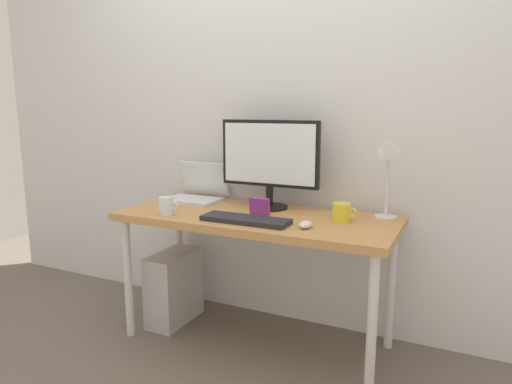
% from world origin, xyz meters
% --- Properties ---
extents(ground_plane, '(6.00, 6.00, 0.00)m').
position_xyz_m(ground_plane, '(0.00, 0.00, 0.00)').
color(ground_plane, '#665B51').
extents(back_wall, '(4.40, 0.04, 2.60)m').
position_xyz_m(back_wall, '(0.00, 0.36, 1.30)').
color(back_wall, silver).
rests_on(back_wall, ground_plane).
extents(desk, '(1.45, 0.61, 0.71)m').
position_xyz_m(desk, '(0.00, 0.00, 0.64)').
color(desk, '#B7844C').
rests_on(desk, ground_plane).
extents(monitor, '(0.56, 0.20, 0.48)m').
position_xyz_m(monitor, '(-0.00, 0.17, 0.98)').
color(monitor, black).
rests_on(monitor, desk).
extents(laptop, '(0.32, 0.29, 0.22)m').
position_xyz_m(laptop, '(-0.48, 0.19, 0.77)').
color(laptop, silver).
rests_on(laptop, desk).
extents(desk_lamp, '(0.11, 0.16, 0.43)m').
position_xyz_m(desk_lamp, '(0.62, 0.17, 1.01)').
color(desk_lamp, silver).
rests_on(desk_lamp, desk).
extents(keyboard, '(0.44, 0.14, 0.02)m').
position_xyz_m(keyboard, '(0.02, -0.16, 0.72)').
color(keyboard, '#232328').
rests_on(keyboard, desk).
extents(mouse, '(0.06, 0.09, 0.03)m').
position_xyz_m(mouse, '(0.32, -0.14, 0.73)').
color(mouse, silver).
rests_on(mouse, desk).
extents(coffee_mug, '(0.12, 0.09, 0.09)m').
position_xyz_m(coffee_mug, '(0.44, 0.05, 0.75)').
color(coffee_mug, yellow).
rests_on(coffee_mug, desk).
extents(glass_cup, '(0.11, 0.08, 0.09)m').
position_xyz_m(glass_cup, '(-0.42, -0.20, 0.76)').
color(glass_cup, silver).
rests_on(glass_cup, desk).
extents(photo_frame, '(0.11, 0.03, 0.09)m').
position_xyz_m(photo_frame, '(0.02, -0.01, 0.76)').
color(photo_frame, purple).
rests_on(photo_frame, desk).
extents(computer_tower, '(0.18, 0.36, 0.42)m').
position_xyz_m(computer_tower, '(-0.54, 0.01, 0.21)').
color(computer_tower, '#B2B2B7').
rests_on(computer_tower, ground_plane).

